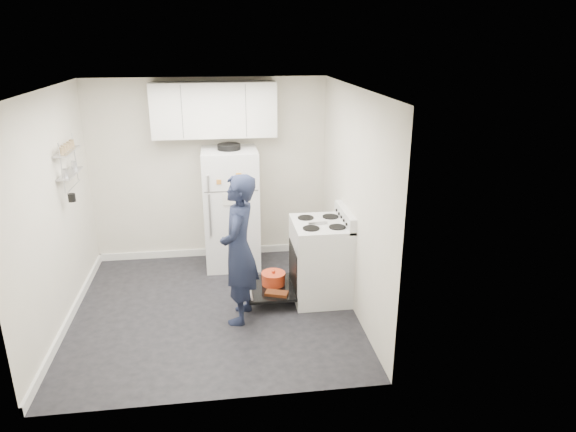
{
  "coord_description": "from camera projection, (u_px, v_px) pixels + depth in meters",
  "views": [
    {
      "loc": [
        0.13,
        -5.34,
        2.99
      ],
      "look_at": [
        0.89,
        0.15,
        1.05
      ],
      "focal_mm": 32.0,
      "sensor_mm": 36.0,
      "label": 1
    }
  ],
  "objects": [
    {
      "name": "room",
      "position": [
        206.0,
        210.0,
        5.58
      ],
      "size": [
        3.21,
        3.21,
        2.51
      ],
      "color": "black",
      "rests_on": "ground"
    },
    {
      "name": "electric_range",
      "position": [
        319.0,
        261.0,
        6.11
      ],
      "size": [
        0.66,
        0.76,
        1.1
      ],
      "color": "silver",
      "rests_on": "ground"
    },
    {
      "name": "upper_cabinets",
      "position": [
        214.0,
        110.0,
        6.62
      ],
      "size": [
        1.6,
        0.33,
        0.7
      ],
      "primitive_type": "cube",
      "color": "silver",
      "rests_on": "room"
    },
    {
      "name": "refrigerator",
      "position": [
        231.0,
        208.0,
        6.89
      ],
      "size": [
        0.72,
        0.74,
        1.68
      ],
      "color": "silver",
      "rests_on": "ground"
    },
    {
      "name": "person",
      "position": [
        239.0,
        250.0,
        5.5
      ],
      "size": [
        0.54,
        0.69,
        1.66
      ],
      "primitive_type": "imported",
      "rotation": [
        0.0,
        0.0,
        -1.83
      ],
      "color": "#181E35",
      "rests_on": "ground"
    },
    {
      "name": "open_oven_door",
      "position": [
        272.0,
        284.0,
        6.16
      ],
      "size": [
        0.55,
        0.7,
        0.22
      ],
      "color": "black",
      "rests_on": "ground"
    },
    {
      "name": "wall_shelf_rack",
      "position": [
        69.0,
        163.0,
        5.67
      ],
      "size": [
        0.14,
        0.6,
        0.61
      ],
      "color": "#B2B2B7",
      "rests_on": "room"
    }
  ]
}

